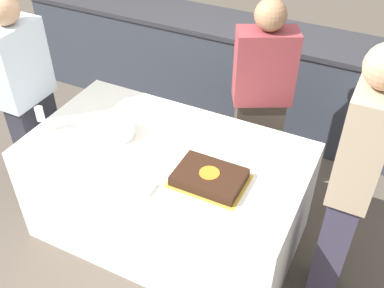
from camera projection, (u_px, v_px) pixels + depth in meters
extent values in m
plane|color=brown|center=(170.00, 230.00, 3.24)|extent=(14.00, 14.00, 0.00)
cube|color=#333842|center=(251.00, 78.00, 4.05)|extent=(4.40, 0.55, 0.88)
cube|color=#2D2D33|center=(255.00, 30.00, 3.76)|extent=(4.40, 0.58, 0.04)
cube|color=white|center=(168.00, 192.00, 3.00)|extent=(1.74, 0.97, 0.76)
cube|color=gold|center=(209.00, 181.00, 2.53)|extent=(0.42, 0.31, 0.00)
cube|color=black|center=(209.00, 177.00, 2.51)|extent=(0.38, 0.27, 0.06)
cylinder|color=orange|center=(209.00, 173.00, 2.49)|extent=(0.12, 0.12, 0.00)
cylinder|color=white|center=(117.00, 130.00, 2.84)|extent=(0.23, 0.23, 0.08)
cylinder|color=white|center=(44.00, 130.00, 2.90)|extent=(0.06, 0.06, 0.00)
cylinder|color=white|center=(43.00, 125.00, 2.88)|extent=(0.01, 0.01, 0.08)
cylinder|color=white|center=(40.00, 114.00, 2.82)|extent=(0.05, 0.05, 0.09)
cylinder|color=white|center=(240.00, 156.00, 2.70)|extent=(0.19, 0.19, 0.00)
cylinder|color=white|center=(271.00, 172.00, 2.59)|extent=(0.19, 0.19, 0.00)
cube|color=white|center=(144.00, 187.00, 2.48)|extent=(0.12, 0.10, 0.02)
cube|color=#4C4238|center=(256.00, 145.00, 3.35)|extent=(0.37, 0.29, 0.81)
cube|color=brown|center=(265.00, 67.00, 2.94)|extent=(0.44, 0.36, 0.51)
sphere|color=#936B4C|center=(271.00, 15.00, 2.71)|extent=(0.20, 0.20, 0.20)
cube|color=#282833|center=(40.00, 144.00, 3.36)|extent=(0.16, 0.33, 0.81)
cube|color=silver|center=(18.00, 64.00, 2.94)|extent=(0.20, 0.39, 0.54)
sphere|color=tan|center=(4.00, 9.00, 2.71)|extent=(0.20, 0.20, 0.20)
cube|color=#383347|center=(333.00, 244.00, 2.58)|extent=(0.16, 0.30, 0.89)
cube|color=tan|center=(365.00, 143.00, 2.11)|extent=(0.20, 0.35, 0.60)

